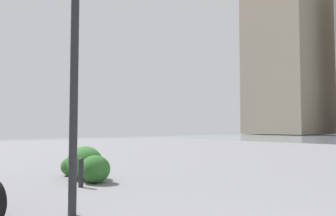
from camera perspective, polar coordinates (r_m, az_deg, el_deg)
building_highrise at (r=78.24m, az=19.42°, el=9.90°), size 13.72×15.39×39.85m
lamppost at (r=6.19m, az=-15.33°, el=9.49°), size 0.98×0.28×4.29m
bollard_mid at (r=8.83m, az=-14.32°, el=-10.28°), size 0.13×0.13×0.72m
shrub_low at (r=9.40m, az=-12.07°, el=-9.94°), size 0.86×0.77×0.73m
shrub_round at (r=10.97m, az=-15.94°, el=-9.37°), size 0.65×0.58×0.55m
shrub_wide at (r=10.13m, az=-13.74°, el=-8.84°), size 1.10×0.99×0.93m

